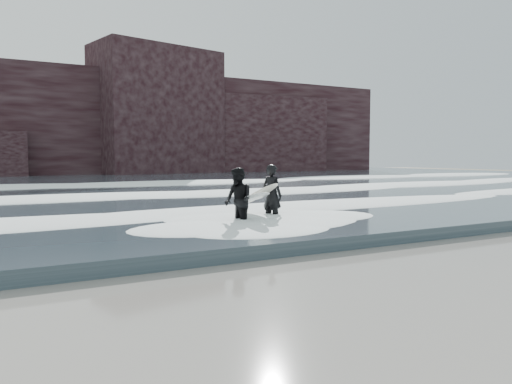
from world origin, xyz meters
TOP-DOWN VIEW (x-y plane):
  - ground at (0.00, 0.00)m, footprint 120.00×120.00m
  - sea at (0.00, 29.00)m, footprint 90.00×52.00m
  - headland at (0.00, 46.00)m, footprint 70.00×9.00m
  - foam_near at (0.00, 9.00)m, footprint 60.00×3.20m
  - foam_mid at (0.00, 16.00)m, footprint 60.00×4.00m
  - foam_far at (0.00, 25.00)m, footprint 60.00×4.80m
  - surfer_left at (0.64, 6.99)m, footprint 1.01×1.80m
  - surfer_right at (-0.71, 6.19)m, footprint 1.16×1.99m

SIDE VIEW (x-z plane):
  - ground at x=0.00m, z-range 0.00..0.00m
  - sea at x=0.00m, z-range 0.00..0.30m
  - foam_near at x=0.00m, z-range 0.30..0.50m
  - foam_mid at x=0.00m, z-range 0.30..0.54m
  - foam_far at x=0.00m, z-range 0.30..0.60m
  - surfer_right at x=-0.71m, z-range 0.01..1.67m
  - surfer_left at x=0.64m, z-range 0.01..1.73m
  - headland at x=0.00m, z-range 0.00..10.00m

